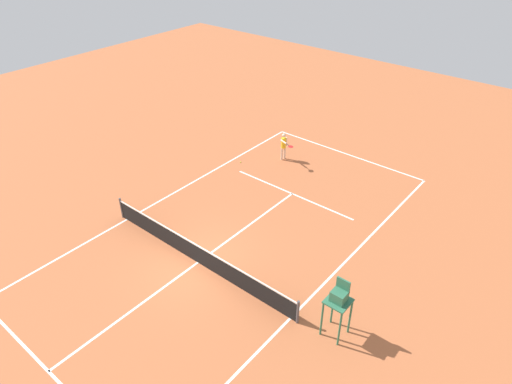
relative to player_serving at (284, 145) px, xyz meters
name	(u,v)px	position (x,y,z in m)	size (l,w,h in m)	color
ground_plane	(198,262)	(-2.50, 9.39, -0.97)	(60.00, 60.00, 0.00)	#B76038
court_lines	(198,262)	(-2.50, 9.39, -0.96)	(9.63, 24.73, 0.01)	white
tennis_net	(197,253)	(-2.50, 9.39, -0.47)	(10.23, 0.10, 1.07)	#4C4C51
player_serving	(284,145)	(0.00, 0.00, 0.00)	(1.17, 0.89, 1.63)	beige
tennis_ball	(240,162)	(1.69, 1.85, -0.93)	(0.07, 0.07, 0.07)	#CCE033
umpire_chair	(339,300)	(-8.84, 8.94, 0.64)	(0.80, 0.80, 2.41)	#2D6B4C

